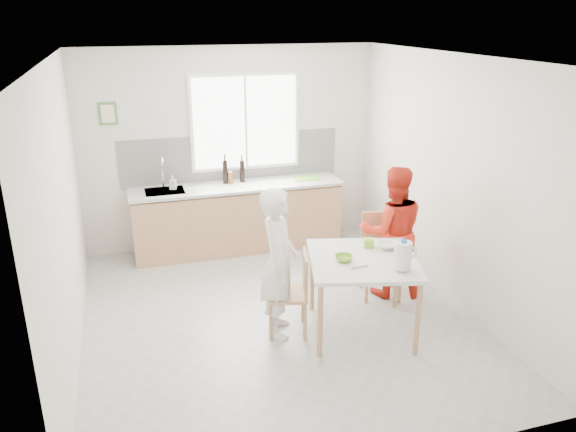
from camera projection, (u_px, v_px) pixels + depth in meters
The scene contains 21 objects.
ground at pixel (277, 316), 6.06m from camera, with size 4.50×4.50×0.00m, color #B7B7B2.
room_shell at pixel (276, 169), 5.50m from camera, with size 4.50×4.50×4.50m.
window at pixel (245, 122), 7.54m from camera, with size 1.50×0.06×1.30m.
backsplash at pixel (232, 157), 7.65m from camera, with size 3.00×0.02×0.65m, color white.
picture_frame at pixel (108, 114), 7.00m from camera, with size 0.22×0.03×0.28m.
kitchen_counter at pixel (238, 220), 7.67m from camera, with size 2.84×0.64×1.37m.
dining_table at pixel (363, 266), 5.56m from camera, with size 1.28×1.28×0.81m.
chair_left at pixel (294, 290), 5.62m from camera, with size 0.49×0.49×0.86m.
chair_far at pixel (380, 251), 6.41m from camera, with size 0.54×0.54×0.95m.
person_white at pixel (279, 263), 5.51m from camera, with size 0.56×0.37×1.54m, color white.
person_red at pixel (392, 232), 6.31m from camera, with size 0.74×0.58×1.53m, color red.
bowl_green at pixel (344, 258), 5.47m from camera, with size 0.17×0.17×0.05m, color #83C02C.
bowl_white at pixel (388, 245), 5.77m from camera, with size 0.23×0.23×0.06m, color white.
milk_jug at pixel (403, 255), 5.23m from camera, with size 0.23×0.16×0.29m.
green_box at pixel (368, 243), 5.78m from camera, with size 0.10×0.10×0.09m, color #89C42D.
spoon at pixel (359, 267), 5.32m from camera, with size 0.01×0.01×0.16m, color #A5A5AA.
cutting_board at pixel (306, 178), 7.78m from camera, with size 0.35×0.25×0.01m, color #78D431.
wine_bottle_a at pixel (225, 172), 7.52m from camera, with size 0.07×0.07×0.32m, color black.
wine_bottle_b at pixel (242, 171), 7.58m from camera, with size 0.07×0.07×0.30m, color black.
jar_amber at pixel (230, 178), 7.53m from camera, with size 0.06×0.06×0.16m, color #925520.
soap_bottle at pixel (173, 182), 7.29m from camera, with size 0.08×0.08×0.18m, color #999999.
Camera 1 is at (-1.42, -5.13, 3.09)m, focal length 35.00 mm.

